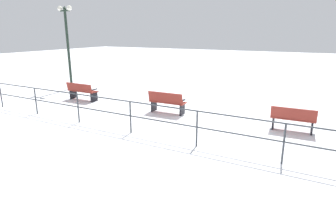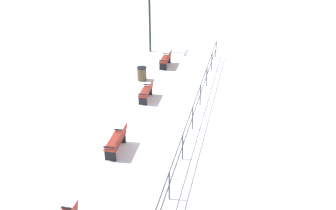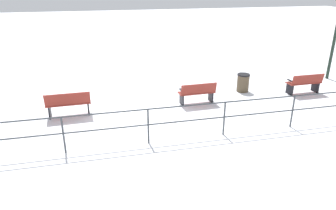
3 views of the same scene
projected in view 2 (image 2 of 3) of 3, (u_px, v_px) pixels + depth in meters
ground_plane at (133, 122)px, 17.15m from camera, size 80.00×80.00×0.00m
bench_nearest at (166, 59)px, 23.08m from camera, size 0.57×1.45×0.87m
bench_second at (147, 92)px, 18.99m from camera, size 0.56×1.40×0.85m
bench_third at (117, 141)px, 14.88m from camera, size 0.59×1.51×0.91m
lamppost_near at (149, 8)px, 24.46m from camera, size 0.25×1.12×4.45m
waterfront_railing at (193, 114)px, 16.31m from camera, size 0.05×18.59×1.08m
trash_bin at (142, 74)px, 21.23m from camera, size 0.52×0.52×0.76m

